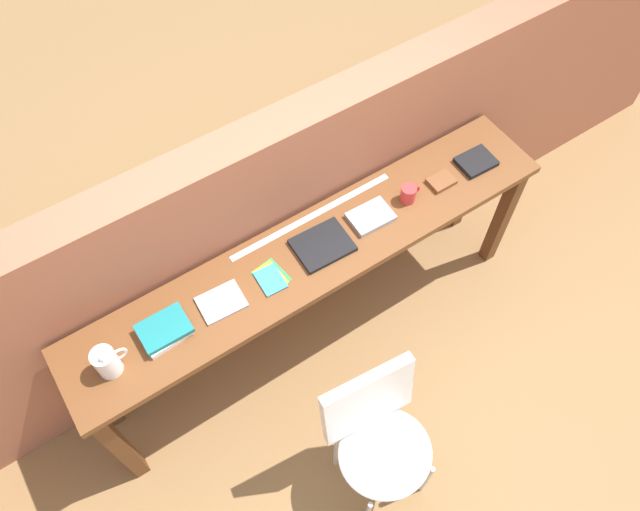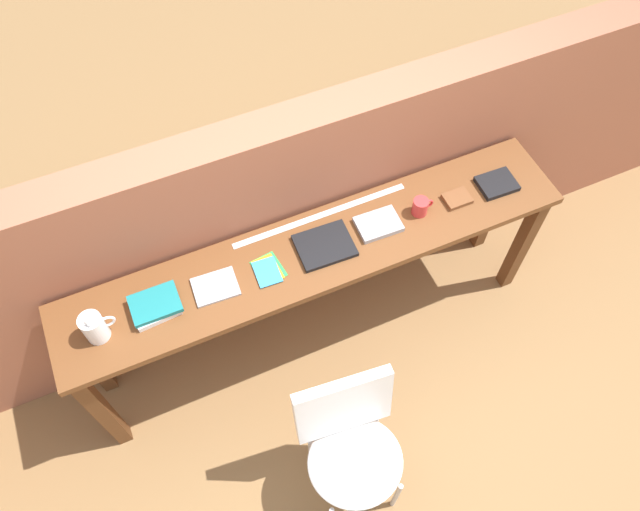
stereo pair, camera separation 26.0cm
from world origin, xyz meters
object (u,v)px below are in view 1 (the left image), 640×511
object	(u,v)px
book_stack_leftmost	(164,330)
book_open_centre	(322,245)
pamphlet_pile_colourful	(271,277)
mug	(409,194)
leather_journal_brown	(441,181)
magazine_cycling	(221,302)
chair_white_moulded	(379,435)
pitcher_white	(107,362)
book_repair_rightmost	(476,162)

from	to	relation	value
book_stack_leftmost	book_open_centre	size ratio (longest dim) A/B	0.84
pamphlet_pile_colourful	mug	size ratio (longest dim) A/B	1.58
book_open_centre	mug	distance (m)	0.51
book_stack_leftmost	leather_journal_brown	world-z (taller)	book_stack_leftmost
pamphlet_pile_colourful	book_open_centre	bearing A→B (deg)	2.47
magazine_cycling	leather_journal_brown	world-z (taller)	leather_journal_brown
chair_white_moulded	pamphlet_pile_colourful	xyz separation A→B (m)	(-0.07, 0.79, 0.36)
book_open_centre	chair_white_moulded	bearing A→B (deg)	-103.28
chair_white_moulded	pitcher_white	world-z (taller)	pitcher_white
mug	pitcher_white	bearing A→B (deg)	-179.23
book_open_centre	leather_journal_brown	xyz separation A→B (m)	(0.71, -0.01, 0.00)
magazine_cycling	book_repair_rightmost	bearing A→B (deg)	2.95
book_open_centre	leather_journal_brown	size ratio (longest dim) A/B	2.02
chair_white_moulded	magazine_cycling	size ratio (longest dim) A/B	4.45
pamphlet_pile_colourful	magazine_cycling	bearing A→B (deg)	177.17
leather_journal_brown	chair_white_moulded	bearing A→B (deg)	-139.29
book_stack_leftmost	leather_journal_brown	size ratio (longest dim) A/B	1.69
book_stack_leftmost	book_repair_rightmost	xyz separation A→B (m)	(1.76, -0.02, -0.01)
mug	leather_journal_brown	xyz separation A→B (m)	(0.20, -0.01, -0.03)
book_open_centre	leather_journal_brown	bearing A→B (deg)	1.42
pitcher_white	magazine_cycling	bearing A→B (deg)	2.38
book_open_centre	leather_journal_brown	world-z (taller)	same
pamphlet_pile_colourful	book_repair_rightmost	xyz separation A→B (m)	(1.23, 0.00, 0.01)
pamphlet_pile_colourful	book_open_centre	xyz separation A→B (m)	(0.29, 0.01, 0.01)
chair_white_moulded	book_open_centre	distance (m)	0.91
magazine_cycling	book_repair_rightmost	size ratio (longest dim) A/B	1.08
magazine_cycling	leather_journal_brown	xyz separation A→B (m)	(1.25, -0.01, 0.01)
book_open_centre	pitcher_white	bearing A→B (deg)	-176.48
chair_white_moulded	leather_journal_brown	size ratio (longest dim) A/B	6.86
pitcher_white	magazine_cycling	world-z (taller)	pitcher_white
chair_white_moulded	pamphlet_pile_colourful	size ratio (longest dim) A/B	5.12
magazine_cycling	book_repair_rightmost	xyz separation A→B (m)	(1.48, -0.01, 0.01)
pamphlet_pile_colourful	book_repair_rightmost	bearing A→B (deg)	0.06
book_stack_leftmost	leather_journal_brown	xyz separation A→B (m)	(1.53, -0.02, -0.02)
leather_journal_brown	mug	bearing A→B (deg)	177.72
book_stack_leftmost	book_repair_rightmost	world-z (taller)	book_stack_leftmost
pitcher_white	mug	size ratio (longest dim) A/B	1.67
book_open_centre	book_stack_leftmost	bearing A→B (deg)	-178.03
chair_white_moulded	book_open_centre	xyz separation A→B (m)	(0.22, 0.80, 0.36)
book_stack_leftmost	mug	size ratio (longest dim) A/B	2.00
chair_white_moulded	magazine_cycling	bearing A→B (deg)	111.76
mug	book_repair_rightmost	world-z (taller)	mug
book_stack_leftmost	mug	world-z (taller)	mug
magazine_cycling	book_open_centre	bearing A→B (deg)	3.41
book_repair_rightmost	magazine_cycling	bearing A→B (deg)	-178.25
chair_white_moulded	leather_journal_brown	bearing A→B (deg)	40.12
leather_journal_brown	book_open_centre	bearing A→B (deg)	179.68
pitcher_white	book_repair_rightmost	size ratio (longest dim) A/B	0.99
book_stack_leftmost	magazine_cycling	distance (m)	0.28
book_repair_rightmost	book_stack_leftmost	bearing A→B (deg)	-178.36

